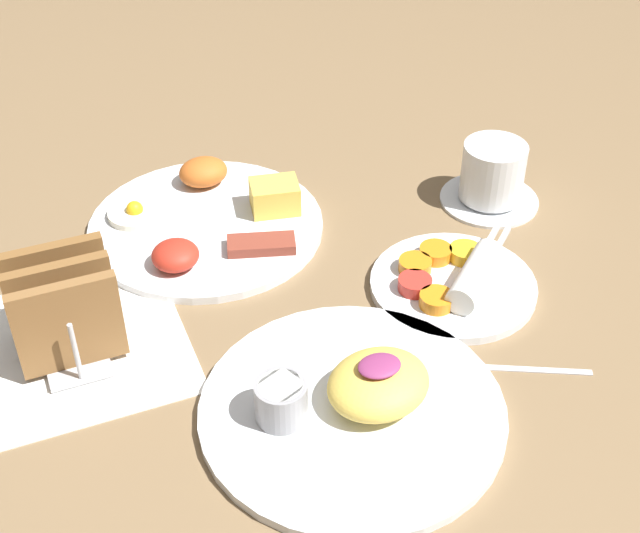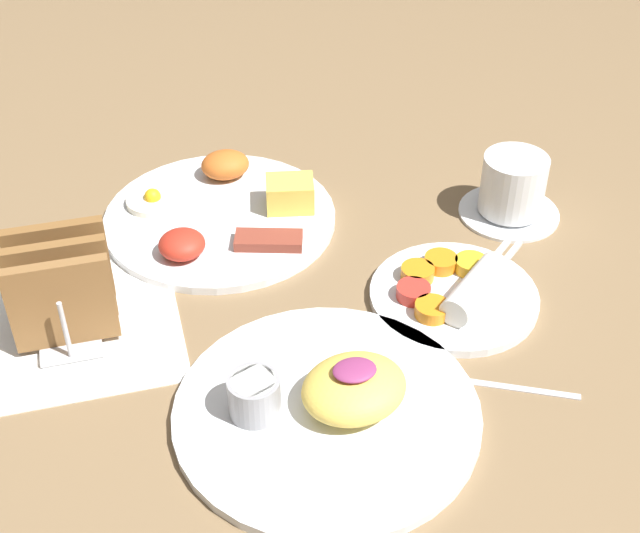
# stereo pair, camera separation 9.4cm
# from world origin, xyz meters

# --- Properties ---
(ground_plane) EXTENTS (3.00, 3.00, 0.00)m
(ground_plane) POSITION_xyz_m (0.00, 0.00, 0.00)
(ground_plane) COLOR brown
(napkin_flat) EXTENTS (0.22, 0.22, 0.00)m
(napkin_flat) POSITION_xyz_m (-0.21, 0.04, 0.00)
(napkin_flat) COLOR white
(napkin_flat) RESTS_ON ground_plane
(plate_breakfast) EXTENTS (0.27, 0.27, 0.05)m
(plate_breakfast) POSITION_xyz_m (-0.03, 0.19, 0.01)
(plate_breakfast) COLOR white
(plate_breakfast) RESTS_ON ground_plane
(plate_condiments) EXTENTS (0.18, 0.18, 0.04)m
(plate_condiments) POSITION_xyz_m (0.19, -0.02, 0.01)
(plate_condiments) COLOR white
(plate_condiments) RESTS_ON ground_plane
(plate_foreground) EXTENTS (0.28, 0.28, 0.06)m
(plate_foreground) POSITION_xyz_m (0.01, -0.14, 0.01)
(plate_foreground) COLOR white
(plate_foreground) RESTS_ON ground_plane
(toast_rack) EXTENTS (0.10, 0.12, 0.10)m
(toast_rack) POSITION_xyz_m (-0.21, 0.04, 0.05)
(toast_rack) COLOR #B7B7BC
(toast_rack) RESTS_ON ground_plane
(coffee_cup) EXTENTS (0.12, 0.12, 0.08)m
(coffee_cup) POSITION_xyz_m (0.31, 0.11, 0.04)
(coffee_cup) COLOR white
(coffee_cup) RESTS_ON ground_plane
(teaspoon) EXTENTS (0.12, 0.06, 0.01)m
(teaspoon) POSITION_xyz_m (0.17, -0.14, 0.00)
(teaspoon) COLOR silver
(teaspoon) RESTS_ON ground_plane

